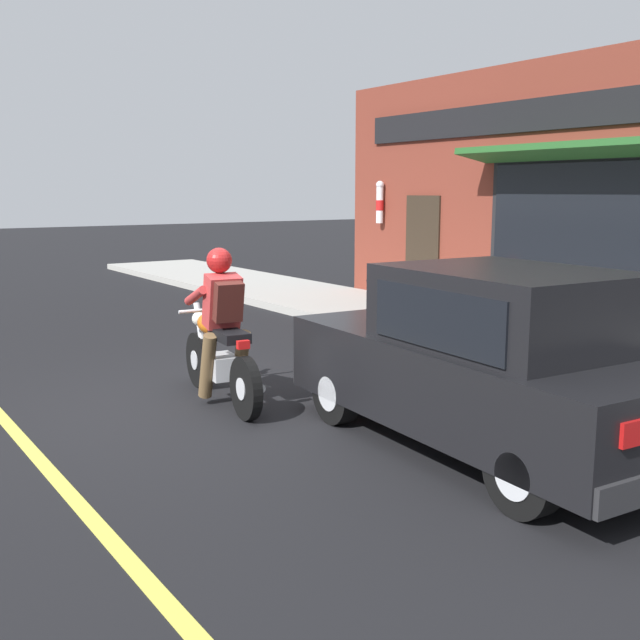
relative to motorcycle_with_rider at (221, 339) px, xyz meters
The scene contains 6 objects.
ground_plane 0.71m from the motorcycle_with_rider, behind, with size 80.00×80.00×0.00m, color black.
sidewalk_curb 5.70m from the motorcycle_with_rider, 31.83° to the left, with size 2.60×22.00×0.14m, color #ADAAA3.
storefront_building 6.59m from the motorcycle_with_rider, ahead, with size 1.25×9.49×4.20m.
motorcycle_with_rider is the anchor object (origin of this frame).
car_hatchback 2.84m from the motorcycle_with_rider, 65.02° to the right, with size 1.89×3.88×1.57m.
fire_hydrant 5.46m from the motorcycle_with_rider, 28.15° to the left, with size 0.36×0.24×0.88m.
Camera 1 is at (-3.21, -6.83, 2.19)m, focal length 42.00 mm.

